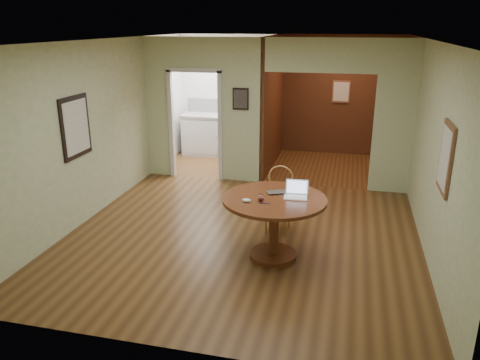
% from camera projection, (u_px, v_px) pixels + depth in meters
% --- Properties ---
extents(floor, '(5.00, 5.00, 0.00)m').
position_uv_depth(floor, '(241.00, 238.00, 6.73)').
color(floor, '#4C2E15').
rests_on(floor, ground).
extents(room_shell, '(5.20, 7.50, 5.00)m').
position_uv_depth(room_shell, '(254.00, 110.00, 9.27)').
color(room_shell, white).
rests_on(room_shell, ground).
extents(dining_table, '(1.33, 1.33, 0.83)m').
position_uv_depth(dining_table, '(274.00, 213.00, 6.00)').
color(dining_table, brown).
rests_on(dining_table, ground).
extents(chair, '(0.42, 0.42, 0.97)m').
position_uv_depth(chair, '(279.00, 195.00, 6.85)').
color(chair, '#AB733C').
rests_on(chair, ground).
extents(open_laptop, '(0.30, 0.27, 0.21)m').
position_uv_depth(open_laptop, '(296.00, 192.00, 5.95)').
color(open_laptop, white).
rests_on(open_laptop, dining_table).
extents(closed_laptop, '(0.39, 0.35, 0.03)m').
position_uv_depth(closed_laptop, '(281.00, 193.00, 6.04)').
color(closed_laptop, '#B0B0B5').
rests_on(closed_laptop, dining_table).
extents(mouse, '(0.12, 0.07, 0.05)m').
position_uv_depth(mouse, '(247.00, 200.00, 5.77)').
color(mouse, white).
rests_on(mouse, dining_table).
extents(wine_glass, '(0.08, 0.08, 0.09)m').
position_uv_depth(wine_glass, '(261.00, 198.00, 5.79)').
color(wine_glass, white).
rests_on(wine_glass, dining_table).
extents(pen, '(0.14, 0.02, 0.01)m').
position_uv_depth(pen, '(265.00, 203.00, 5.73)').
color(pen, '#0B1250').
rests_on(pen, dining_table).
extents(kitchen_cabinet, '(2.06, 0.60, 0.94)m').
position_uv_depth(kitchen_cabinet, '(226.00, 136.00, 10.74)').
color(kitchen_cabinet, silver).
rests_on(kitchen_cabinet, ground).
extents(grocery_bag, '(0.40, 0.37, 0.32)m').
position_uv_depth(grocery_bag, '(238.00, 109.00, 10.48)').
color(grocery_bag, '#C8B992').
rests_on(grocery_bag, kitchen_cabinet).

